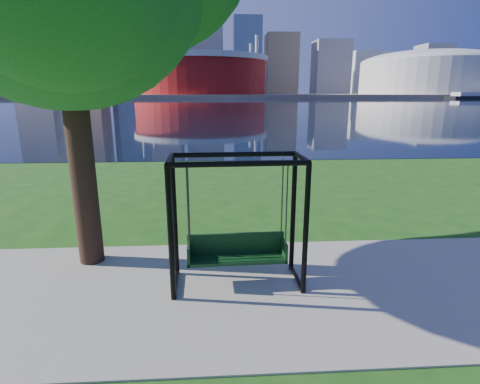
{
  "coord_description": "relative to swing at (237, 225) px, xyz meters",
  "views": [
    {
      "loc": [
        -0.38,
        -6.24,
        3.3
      ],
      "look_at": [
        0.01,
        0.0,
        1.62
      ],
      "focal_mm": 28.0,
      "sensor_mm": 36.0,
      "label": 1
    }
  ],
  "objects": [
    {
      "name": "ground",
      "position": [
        0.06,
        0.24,
        -1.11
      ],
      "size": [
        900.0,
        900.0,
        0.0
      ],
      "primitive_type": "plane",
      "color": "#1E5114",
      "rests_on": "ground"
    },
    {
      "name": "path",
      "position": [
        0.06,
        -0.26,
        -1.09
      ],
      "size": [
        120.0,
        4.0,
        0.03
      ],
      "primitive_type": "cube",
      "color": "#9E937F",
      "rests_on": "ground"
    },
    {
      "name": "river",
      "position": [
        0.06,
        102.24,
        -1.1
      ],
      "size": [
        900.0,
        180.0,
        0.02
      ],
      "primitive_type": "cube",
      "color": "black",
      "rests_on": "ground"
    },
    {
      "name": "far_bank",
      "position": [
        0.06,
        306.24,
        -0.11
      ],
      "size": [
        900.0,
        228.0,
        2.0
      ],
      "primitive_type": "cube",
      "color": "#937F60",
      "rests_on": "ground"
    },
    {
      "name": "stadium",
      "position": [
        -9.94,
        235.24,
        13.12
      ],
      "size": [
        83.0,
        83.0,
        32.0
      ],
      "color": "maroon",
      "rests_on": "far_bank"
    },
    {
      "name": "arena",
      "position": [
        135.06,
        235.24,
        14.76
      ],
      "size": [
        84.0,
        84.0,
        26.56
      ],
      "color": "beige",
      "rests_on": "far_bank"
    },
    {
      "name": "skyline",
      "position": [
        -4.21,
        319.63,
        34.78
      ],
      "size": [
        392.0,
        66.0,
        96.5
      ],
      "color": "gray",
      "rests_on": "far_bank"
    },
    {
      "name": "swing",
      "position": [
        0.0,
        0.0,
        0.0
      ],
      "size": [
        2.27,
        1.04,
        2.3
      ],
      "rotation": [
        0.0,
        0.0,
        0.03
      ],
      "color": "black",
      "rests_on": "ground"
    },
    {
      "name": "barge",
      "position": [
        135.24,
        186.02,
        0.36
      ],
      "size": [
        33.18,
        12.18,
        3.24
      ],
      "rotation": [
        0.0,
        0.0,
        0.11
      ],
      "color": "black",
      "rests_on": "river"
    }
  ]
}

